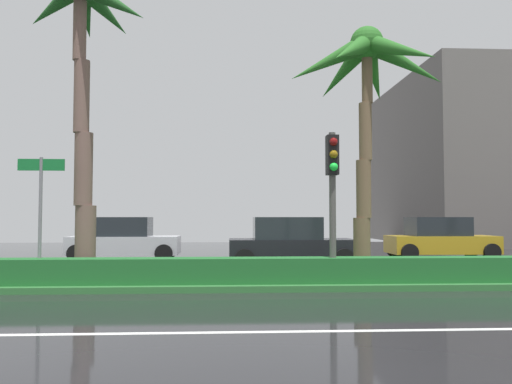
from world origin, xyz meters
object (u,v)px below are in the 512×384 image
object	(u,v)px
street_name_sign	(41,202)
car_in_traffic_third	(290,243)
traffic_signal_median_right	(333,179)
car_in_traffic_fourth	(440,239)
palm_tree_centre	(366,77)
palm_tree_centre_left	(80,34)
car_in_traffic_second	(124,240)

from	to	relation	value
street_name_sign	car_in_traffic_third	xyz separation A→B (m)	(6.61, 5.36, -1.25)
traffic_signal_median_right	street_name_sign	world-z (taller)	traffic_signal_median_right
street_name_sign	car_in_traffic_fourth	bearing A→B (deg)	32.18
palm_tree_centre	traffic_signal_median_right	world-z (taller)	palm_tree_centre
car_in_traffic_fourth	palm_tree_centre	bearing A→B (deg)	-124.67
traffic_signal_median_right	car_in_traffic_fourth	world-z (taller)	traffic_signal_median_right
traffic_signal_median_right	car_in_traffic_fourth	bearing A→B (deg)	54.08
traffic_signal_median_right	car_in_traffic_fourth	xyz separation A→B (m)	(6.17, 8.52, -1.82)
palm_tree_centre_left	palm_tree_centre	xyz separation A→B (m)	(7.56, 0.36, -0.91)
palm_tree_centre_left	car_in_traffic_fourth	world-z (taller)	palm_tree_centre_left
street_name_sign	palm_tree_centre	bearing A→B (deg)	7.76
street_name_sign	car_in_traffic_third	size ratio (longest dim) A/B	0.70
palm_tree_centre_left	car_in_traffic_second	size ratio (longest dim) A/B	1.86
car_in_traffic_fourth	car_in_traffic_third	bearing A→B (deg)	-155.97
car_in_traffic_third	car_in_traffic_fourth	world-z (taller)	same
palm_tree_centre_left	car_in_traffic_second	xyz separation A→B (m)	(-0.34, 7.63, -5.61)
palm_tree_centre	traffic_signal_median_right	size ratio (longest dim) A/B	1.87
car_in_traffic_fourth	palm_tree_centre_left	bearing A→B (deg)	-149.00
car_in_traffic_third	car_in_traffic_second	bearing A→B (deg)	154.29
palm_tree_centre_left	car_in_traffic_fourth	xyz separation A→B (m)	(12.51, 7.51, -5.61)
palm_tree_centre	car_in_traffic_fourth	size ratio (longest dim) A/B	1.57
traffic_signal_median_right	street_name_sign	xyz separation A→B (m)	(-6.98, 0.24, -0.56)
traffic_signal_median_right	street_name_sign	distance (m)	7.01
palm_tree_centre_left	palm_tree_centre	distance (m)	7.62
car_in_traffic_second	car_in_traffic_third	world-z (taller)	same
traffic_signal_median_right	car_in_traffic_second	distance (m)	11.07
palm_tree_centre_left	car_in_traffic_second	world-z (taller)	palm_tree_centre_left
car_in_traffic_third	palm_tree_centre	bearing A→B (deg)	-69.41
car_in_traffic_second	car_in_traffic_fourth	distance (m)	12.85
car_in_traffic_second	street_name_sign	bearing A→B (deg)	-92.13
car_in_traffic_second	palm_tree_centre_left	bearing A→B (deg)	-87.45
palm_tree_centre	car_in_traffic_fourth	world-z (taller)	palm_tree_centre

